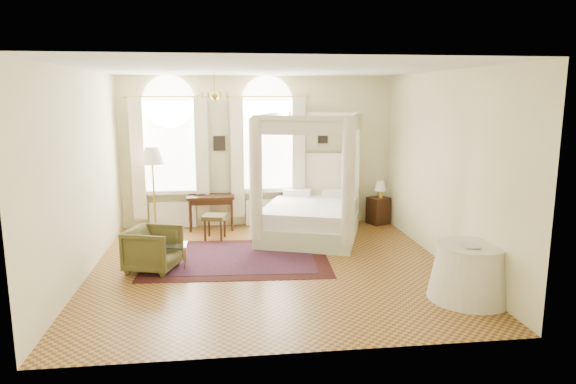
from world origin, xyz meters
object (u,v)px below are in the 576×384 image
Objects in this scene: stool at (215,219)px; armchair at (153,249)px; canopy_bed at (310,210)px; nightstand at (378,211)px; coffee_table at (170,247)px; writing_desk at (211,200)px; side_table at (470,272)px; floor_lamp at (152,160)px.

stool is 0.65× the size of armchair.
canopy_bed reaches higher than armchair.
nightstand is 5.06m from coffee_table.
canopy_bed is at bearing -42.81° from armchair.
canopy_bed is 4.86× the size of coffee_table.
side_table is at bearing -49.37° from writing_desk.
stool is at bearing -11.37° from armchair.
canopy_bed is at bearing -151.31° from nightstand.
canopy_bed is 2.77× the size of writing_desk.
coffee_table is 2.50m from floor_lamp.
canopy_bed is 3.48× the size of armchair.
canopy_bed is 3.09m from coffee_table.
nightstand is at bearing 12.68° from stool.
side_table reaches higher than stool.
coffee_table is 0.31× the size of floor_lamp.
armchair is at bearing -150.70° from nightstand.
nightstand is at bearing 90.00° from side_table.
stool is 2.05m from armchair.
nightstand is 3.77m from writing_desk.
writing_desk is 1.76× the size of coffee_table.
side_table is (4.41, -1.94, 0.04)m from coffee_table.
side_table is at bearing -93.62° from armchair.
writing_desk is 2.74m from armchair.
writing_desk is 0.82m from stool.
nightstand is at bearing 4.20° from floor_lamp.
canopy_bed is at bearing -3.57° from stool.
stool is at bearing 135.63° from side_table.
stool is at bearing 66.07° from coffee_table.
armchair is 0.29m from coffee_table.
stool is at bearing -167.32° from nightstand.
writing_desk is at bearing 15.38° from floor_lamp.
armchair reaches higher than nightstand.
floor_lamp is at bearing 159.36° from stool.
writing_desk is 1.52m from floor_lamp.
nightstand is 0.33× the size of floor_lamp.
canopy_bed is at bearing -10.46° from floor_lamp.
floor_lamp is (-4.91, -0.36, 1.28)m from nightstand.
nightstand is at bearing -43.17° from armchair.
stool is 0.45× the size of side_table.
writing_desk is at bearing 155.92° from canopy_bed.
coffee_table is (-0.65, -2.44, -0.29)m from writing_desk.
armchair reaches higher than stool.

